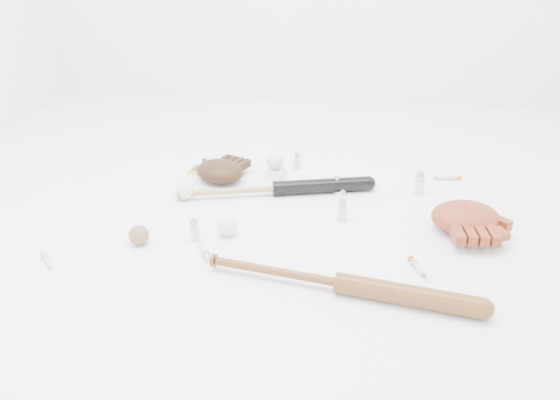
# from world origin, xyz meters

# --- Properties ---
(bat_dark) EXTENTS (0.80, 0.25, 0.06)m
(bat_dark) POSITION_xyz_m (0.00, 0.18, 0.03)
(bat_dark) COLOR black
(bat_dark) RESTS_ON ground
(bat_wood) EXTENTS (0.84, 0.22, 0.06)m
(bat_wood) POSITION_xyz_m (0.27, -0.43, 0.03)
(bat_wood) COLOR brown
(bat_wood) RESTS_ON ground
(glove_dark) EXTENTS (0.32, 0.32, 0.09)m
(glove_dark) POSITION_xyz_m (-0.24, 0.29, 0.04)
(glove_dark) COLOR black
(glove_dark) RESTS_ON ground
(glove_tan) EXTENTS (0.30, 0.30, 0.10)m
(glove_tan) POSITION_xyz_m (0.70, -0.01, 0.05)
(glove_tan) COLOR maroon
(glove_tan) RESTS_ON ground
(trading_card) EXTENTS (0.09, 0.11, 0.01)m
(trading_card) POSITION_xyz_m (-0.36, 0.38, 0.00)
(trading_card) COLOR gold
(trading_card) RESTS_ON ground
(pedestal) EXTENTS (0.09, 0.09, 0.04)m
(pedestal) POSITION_xyz_m (-0.01, 0.35, 0.02)
(pedestal) COLOR white
(pedestal) RESTS_ON ground
(baseball_on_pedestal) EXTENTS (0.07, 0.07, 0.07)m
(baseball_on_pedestal) POSITION_xyz_m (-0.01, 0.35, 0.08)
(baseball_on_pedestal) COLOR white
(baseball_on_pedestal) RESTS_ON pedestal
(baseball_left) EXTENTS (0.08, 0.08, 0.08)m
(baseball_left) POSITION_xyz_m (-0.34, 0.11, 0.04)
(baseball_left) COLOR white
(baseball_left) RESTS_ON ground
(baseball_upper) EXTENTS (0.08, 0.08, 0.08)m
(baseball_upper) POSITION_xyz_m (-0.28, 0.37, 0.04)
(baseball_upper) COLOR white
(baseball_upper) RESTS_ON ground
(baseball_mid) EXTENTS (0.07, 0.07, 0.07)m
(baseball_mid) POSITION_xyz_m (-0.12, -0.14, 0.04)
(baseball_mid) COLOR white
(baseball_mid) RESTS_ON ground
(baseball_aged) EXTENTS (0.07, 0.07, 0.07)m
(baseball_aged) POSITION_xyz_m (-0.40, -0.23, 0.03)
(baseball_aged) COLOR brown
(baseball_aged) RESTS_ON ground
(syringe_0) EXTENTS (0.10, 0.12, 0.02)m
(syringe_0) POSITION_xyz_m (-0.66, -0.38, 0.01)
(syringe_0) COLOR #ADBCC6
(syringe_0) RESTS_ON ground
(syringe_1) EXTENTS (0.10, 0.16, 0.02)m
(syringe_1) POSITION_xyz_m (-0.18, -0.26, 0.01)
(syringe_1) COLOR #ADBCC6
(syringe_1) RESTS_ON ground
(syringe_2) EXTENTS (0.09, 0.15, 0.02)m
(syringe_2) POSITION_xyz_m (0.28, 0.25, 0.01)
(syringe_2) COLOR #ADBCC6
(syringe_2) RESTS_ON ground
(syringe_3) EXTENTS (0.07, 0.14, 0.02)m
(syringe_3) POSITION_xyz_m (0.51, -0.29, 0.01)
(syringe_3) COLOR #ADBCC6
(syringe_3) RESTS_ON ground
(syringe_4) EXTENTS (0.16, 0.05, 0.02)m
(syringe_4) POSITION_xyz_m (0.70, 0.41, 0.01)
(syringe_4) COLOR #ADBCC6
(syringe_4) RESTS_ON ground
(vial_0) EXTENTS (0.03, 0.03, 0.07)m
(vial_0) POSITION_xyz_m (0.25, 0.24, 0.03)
(vial_0) COLOR silver
(vial_0) RESTS_ON ground
(vial_1) EXTENTS (0.03, 0.03, 0.07)m
(vial_1) POSITION_xyz_m (0.07, 0.45, 0.04)
(vial_1) COLOR silver
(vial_1) RESTS_ON ground
(vial_2) EXTENTS (0.03, 0.03, 0.08)m
(vial_2) POSITION_xyz_m (0.27, 0.00, 0.04)
(vial_2) COLOR silver
(vial_2) RESTS_ON ground
(vial_3) EXTENTS (0.04, 0.04, 0.09)m
(vial_3) POSITION_xyz_m (0.57, 0.26, 0.05)
(vial_3) COLOR silver
(vial_3) RESTS_ON ground
(vial_4) EXTENTS (0.03, 0.03, 0.08)m
(vial_4) POSITION_xyz_m (-0.22, -0.19, 0.04)
(vial_4) COLOR silver
(vial_4) RESTS_ON ground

